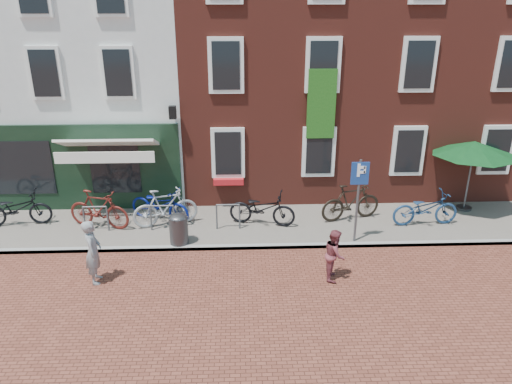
{
  "coord_description": "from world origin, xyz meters",
  "views": [
    {
      "loc": [
        0.83,
        -12.07,
        6.58
      ],
      "look_at": [
        1.36,
        1.25,
        1.28
      ],
      "focal_mm": 33.41,
      "sensor_mm": 36.0,
      "label": 1
    }
  ],
  "objects_px": {
    "parking_sign": "(359,187)",
    "woman": "(93,252)",
    "litter_bin": "(179,227)",
    "bicycle_2": "(160,205)",
    "bicycle_3": "(165,207)",
    "bicycle_1": "(99,209)",
    "bicycle_5": "(351,202)",
    "bicycle_6": "(425,208)",
    "bicycle_4": "(262,208)",
    "boy": "(335,254)",
    "bicycle_0": "(17,209)",
    "parasol": "(475,146)"
  },
  "relations": [
    {
      "from": "parasol",
      "to": "bicycle_3",
      "type": "height_order",
      "value": "parasol"
    },
    {
      "from": "woman",
      "to": "bicycle_5",
      "type": "bearing_deg",
      "value": -74.14
    },
    {
      "from": "bicycle_4",
      "to": "bicycle_6",
      "type": "distance_m",
      "value": 5.08
    },
    {
      "from": "bicycle_4",
      "to": "bicycle_2",
      "type": "bearing_deg",
      "value": 96.2
    },
    {
      "from": "bicycle_0",
      "to": "bicycle_2",
      "type": "relative_size",
      "value": 1.0
    },
    {
      "from": "boy",
      "to": "bicycle_3",
      "type": "bearing_deg",
      "value": 66.94
    },
    {
      "from": "parking_sign",
      "to": "bicycle_3",
      "type": "bearing_deg",
      "value": 167.14
    },
    {
      "from": "bicycle_1",
      "to": "bicycle_6",
      "type": "height_order",
      "value": "bicycle_1"
    },
    {
      "from": "parasol",
      "to": "bicycle_6",
      "type": "distance_m",
      "value": 2.72
    },
    {
      "from": "litter_bin",
      "to": "bicycle_2",
      "type": "bearing_deg",
      "value": 115.65
    },
    {
      "from": "bicycle_5",
      "to": "bicycle_0",
      "type": "bearing_deg",
      "value": 74.86
    },
    {
      "from": "bicycle_3",
      "to": "bicycle_1",
      "type": "bearing_deg",
      "value": 74.85
    },
    {
      "from": "litter_bin",
      "to": "bicycle_0",
      "type": "relative_size",
      "value": 0.48
    },
    {
      "from": "litter_bin",
      "to": "bicycle_1",
      "type": "relative_size",
      "value": 0.49
    },
    {
      "from": "bicycle_2",
      "to": "bicycle_4",
      "type": "height_order",
      "value": "same"
    },
    {
      "from": "bicycle_6",
      "to": "woman",
      "type": "bearing_deg",
      "value": 102.34
    },
    {
      "from": "bicycle_4",
      "to": "bicycle_5",
      "type": "height_order",
      "value": "bicycle_5"
    },
    {
      "from": "bicycle_5",
      "to": "bicycle_6",
      "type": "xyz_separation_m",
      "value": [
        2.24,
        -0.46,
        -0.06
      ]
    },
    {
      "from": "woman",
      "to": "bicycle_5",
      "type": "distance_m",
      "value": 7.89
    },
    {
      "from": "litter_bin",
      "to": "boy",
      "type": "height_order",
      "value": "boy"
    },
    {
      "from": "woman",
      "to": "bicycle_2",
      "type": "xyz_separation_m",
      "value": [
        1.13,
        3.4,
        -0.2
      ]
    },
    {
      "from": "bicycle_5",
      "to": "bicycle_3",
      "type": "bearing_deg",
      "value": 76.88
    },
    {
      "from": "bicycle_0",
      "to": "parking_sign",
      "type": "bearing_deg",
      "value": -104.97
    },
    {
      "from": "bicycle_1",
      "to": "bicycle_5",
      "type": "relative_size",
      "value": 1.0
    },
    {
      "from": "bicycle_0",
      "to": "bicycle_4",
      "type": "height_order",
      "value": "same"
    },
    {
      "from": "bicycle_0",
      "to": "litter_bin",
      "type": "bearing_deg",
      "value": -112.22
    },
    {
      "from": "bicycle_1",
      "to": "bicycle_5",
      "type": "xyz_separation_m",
      "value": [
        7.86,
        0.26,
        0.0
      ]
    },
    {
      "from": "parasol",
      "to": "bicycle_0",
      "type": "bearing_deg",
      "value": -177.38
    },
    {
      "from": "litter_bin",
      "to": "bicycle_4",
      "type": "relative_size",
      "value": 0.48
    },
    {
      "from": "parking_sign",
      "to": "bicycle_1",
      "type": "bearing_deg",
      "value": 170.93
    },
    {
      "from": "woman",
      "to": "bicycle_6",
      "type": "xyz_separation_m",
      "value": [
        9.43,
        2.76,
        -0.2
      ]
    },
    {
      "from": "parasol",
      "to": "bicycle_6",
      "type": "xyz_separation_m",
      "value": [
        -1.81,
        -1.13,
        -1.68
      ]
    },
    {
      "from": "bicycle_0",
      "to": "bicycle_1",
      "type": "xyz_separation_m",
      "value": [
        2.6,
        -0.27,
        0.06
      ]
    },
    {
      "from": "bicycle_6",
      "to": "bicycle_2",
      "type": "bearing_deg",
      "value": 81.65
    },
    {
      "from": "litter_bin",
      "to": "bicycle_1",
      "type": "distance_m",
      "value": 2.82
    },
    {
      "from": "parasol",
      "to": "bicycle_3",
      "type": "relative_size",
      "value": 1.32
    },
    {
      "from": "bicycle_0",
      "to": "bicycle_5",
      "type": "xyz_separation_m",
      "value": [
        10.46,
        -0.01,
        0.06
      ]
    },
    {
      "from": "boy",
      "to": "bicycle_2",
      "type": "bearing_deg",
      "value": 65.19
    },
    {
      "from": "parking_sign",
      "to": "boy",
      "type": "xyz_separation_m",
      "value": [
        -0.96,
        -1.81,
        -1.11
      ]
    },
    {
      "from": "parking_sign",
      "to": "woman",
      "type": "distance_m",
      "value": 7.27
    },
    {
      "from": "bicycle_1",
      "to": "bicycle_6",
      "type": "xyz_separation_m",
      "value": [
        10.1,
        -0.2,
        -0.06
      ]
    },
    {
      "from": "bicycle_3",
      "to": "bicycle_5",
      "type": "distance_m",
      "value": 5.84
    },
    {
      "from": "litter_bin",
      "to": "parasol",
      "type": "height_order",
      "value": "parasol"
    },
    {
      "from": "boy",
      "to": "bicycle_5",
      "type": "height_order",
      "value": "boy"
    },
    {
      "from": "litter_bin",
      "to": "bicycle_3",
      "type": "relative_size",
      "value": 0.49
    },
    {
      "from": "bicycle_2",
      "to": "bicycle_6",
      "type": "height_order",
      "value": "same"
    },
    {
      "from": "bicycle_6",
      "to": "bicycle_0",
      "type": "bearing_deg",
      "value": 83.89
    },
    {
      "from": "bicycle_1",
      "to": "litter_bin",
      "type": "bearing_deg",
      "value": -97.57
    },
    {
      "from": "bicycle_0",
      "to": "bicycle_3",
      "type": "distance_m",
      "value": 4.63
    },
    {
      "from": "litter_bin",
      "to": "bicycle_3",
      "type": "bearing_deg",
      "value": 113.69
    }
  ]
}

